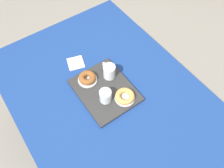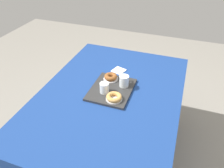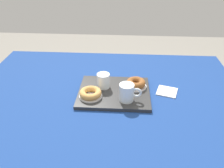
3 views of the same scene
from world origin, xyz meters
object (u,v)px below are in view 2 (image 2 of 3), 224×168
at_px(donut_plate_right, 111,79).
at_px(sugar_donut_right, 111,77).
at_px(dining_table, 110,101).
at_px(serving_tray, 111,89).
at_px(sugar_donut_left, 114,97).
at_px(paper_napkin, 119,71).
at_px(water_glass_near, 104,88).
at_px(donut_plate_left, 114,99).
at_px(tea_mug_left, 124,81).

height_order(donut_plate_right, sugar_donut_right, sugar_donut_right).
height_order(dining_table, serving_tray, serving_tray).
relative_size(sugar_donut_left, donut_plate_right, 0.95).
xyz_separation_m(sugar_donut_right, paper_napkin, (-0.18, 0.01, -0.04)).
xyz_separation_m(water_glass_near, donut_plate_right, (-0.18, -0.01, -0.03)).
height_order(dining_table, sugar_donut_left, sugar_donut_left).
relative_size(water_glass_near, sugar_donut_right, 0.76).
height_order(serving_tray, paper_napkin, serving_tray).
bearing_deg(sugar_donut_right, water_glass_near, 4.28).
relative_size(water_glass_near, donut_plate_left, 0.67).
xyz_separation_m(tea_mug_left, donut_plate_right, (-0.05, -0.13, -0.04)).
height_order(serving_tray, water_glass_near, water_glass_near).
bearing_deg(water_glass_near, sugar_donut_right, -175.72).
xyz_separation_m(dining_table, serving_tray, (-0.04, -0.00, 0.09)).
relative_size(donut_plate_left, sugar_donut_left, 1.05).
distance_m(water_glass_near, donut_plate_right, 0.18).
bearing_deg(dining_table, water_glass_near, -63.40).
bearing_deg(donut_plate_left, tea_mug_left, 174.42).
relative_size(dining_table, donut_plate_right, 12.49).
relative_size(tea_mug_left, water_glass_near, 1.41).
bearing_deg(water_glass_near, sugar_donut_left, 59.23).
relative_size(serving_tray, donut_plate_right, 3.17).
bearing_deg(sugar_donut_right, sugar_donut_left, 25.13).
height_order(donut_plate_right, paper_napkin, donut_plate_right).
bearing_deg(serving_tray, donut_plate_right, -158.69).
distance_m(tea_mug_left, sugar_donut_left, 0.19).
distance_m(sugar_donut_right, paper_napkin, 0.18).
height_order(tea_mug_left, paper_napkin, tea_mug_left).
distance_m(sugar_donut_left, donut_plate_right, 0.27).
bearing_deg(sugar_donut_left, paper_napkin, -166.51).
bearing_deg(water_glass_near, dining_table, 116.60).
height_order(dining_table, paper_napkin, paper_napkin).
relative_size(sugar_donut_right, paper_napkin, 1.02).
xyz_separation_m(water_glass_near, paper_napkin, (-0.36, -0.00, -0.05)).
bearing_deg(donut_plate_left, sugar_donut_right, -154.87).
bearing_deg(sugar_donut_left, tea_mug_left, 174.42).
xyz_separation_m(dining_table, donut_plate_right, (-0.16, -0.05, 0.10)).
distance_m(donut_plate_right, sugar_donut_right, 0.02).
relative_size(dining_table, sugar_donut_left, 13.13).
bearing_deg(dining_table, tea_mug_left, 144.36).
relative_size(donut_plate_left, donut_plate_right, 1.00).
distance_m(donut_plate_left, paper_napkin, 0.43).
bearing_deg(serving_tray, sugar_donut_left, 28.68).
bearing_deg(paper_napkin, donut_plate_left, 13.49).
bearing_deg(tea_mug_left, serving_tray, -50.48).
distance_m(serving_tray, donut_plate_right, 0.13).
xyz_separation_m(dining_table, paper_napkin, (-0.34, -0.04, 0.08)).
distance_m(dining_table, donut_plate_right, 0.20).
bearing_deg(sugar_donut_left, serving_tray, -151.32).
height_order(water_glass_near, paper_napkin, water_glass_near).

